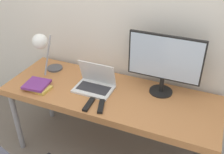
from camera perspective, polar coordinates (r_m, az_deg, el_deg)
wall_back at (r=2.23m, az=3.43°, el=14.36°), size 8.00×0.05×2.60m
desk at (r=2.20m, az=-0.53°, el=-4.76°), size 1.79×0.64×0.71m
laptop at (r=2.20m, az=-3.76°, el=-1.45°), size 0.32×0.22×0.23m
monitor at (r=2.07m, az=11.35°, el=3.43°), size 0.58×0.19×0.50m
desk_lamp at (r=2.34m, az=-14.94°, el=6.61°), size 0.15×0.29×0.41m
book_stack at (r=2.30m, az=-16.05°, el=-1.84°), size 0.25×0.21×0.05m
tv_remote at (r=2.01m, az=-2.40°, el=-6.38°), size 0.09×0.17×0.02m
media_remote at (r=2.03m, az=-5.07°, el=-5.95°), size 0.05×0.17×0.02m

